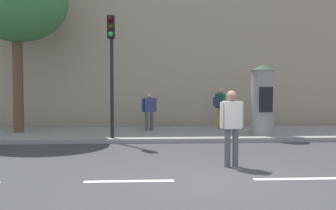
% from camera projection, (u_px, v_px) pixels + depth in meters
% --- Properties ---
extents(ground_plane, '(80.00, 80.00, 0.00)m').
position_uv_depth(ground_plane, '(214.00, 180.00, 7.46)').
color(ground_plane, '#38383A').
extents(sidewalk_curb, '(36.00, 4.00, 0.15)m').
position_uv_depth(sidewalk_curb, '(182.00, 134.00, 14.44)').
color(sidewalk_curb, gray).
rests_on(sidewalk_curb, ground_plane).
extents(lane_markings, '(25.80, 0.16, 0.01)m').
position_uv_depth(lane_markings, '(214.00, 180.00, 7.46)').
color(lane_markings, silver).
rests_on(lane_markings, ground_plane).
extents(building_backdrop, '(36.00, 5.00, 9.01)m').
position_uv_depth(building_backdrop, '(173.00, 37.00, 19.22)').
color(building_backdrop, tan).
rests_on(building_backdrop, ground_plane).
extents(traffic_light, '(0.24, 0.45, 4.12)m').
position_uv_depth(traffic_light, '(111.00, 56.00, 12.41)').
color(traffic_light, black).
rests_on(traffic_light, sidewalk_curb).
extents(poster_column, '(0.91, 0.91, 2.56)m').
position_uv_depth(poster_column, '(262.00, 99.00, 13.56)').
color(poster_column, gray).
rests_on(poster_column, sidewalk_curb).
extents(pedestrian_with_bag, '(0.57, 0.30, 1.80)m').
position_uv_depth(pedestrian_with_bag, '(232.00, 122.00, 8.67)').
color(pedestrian_with_bag, '#4C4C51').
rests_on(pedestrian_with_bag, ground_plane).
extents(pedestrian_tallest, '(0.48, 0.56, 1.72)m').
position_uv_depth(pedestrian_tallest, '(220.00, 104.00, 15.53)').
color(pedestrian_tallest, '#B78C33').
rests_on(pedestrian_tallest, sidewalk_curb).
extents(pedestrian_near_pole, '(0.60, 0.50, 1.51)m').
position_uv_depth(pedestrian_near_pole, '(149.00, 108.00, 14.79)').
color(pedestrian_near_pole, '#4C4C51').
rests_on(pedestrian_near_pole, sidewalk_curb).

